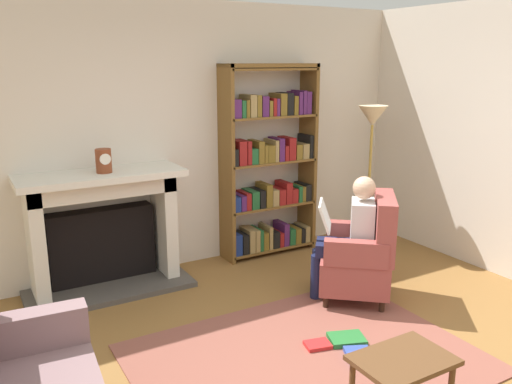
{
  "coord_description": "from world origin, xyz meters",
  "views": [
    {
      "loc": [
        -2.02,
        -2.47,
        2.11
      ],
      "look_at": [
        0.1,
        1.2,
        1.05
      ],
      "focal_mm": 36.84,
      "sensor_mm": 36.0,
      "label": 1
    }
  ],
  "objects_px": {
    "mantel_clock": "(104,161)",
    "bookshelf": "(269,164)",
    "fireplace": "(103,227)",
    "seated_reader": "(350,233)",
    "armchair_reading": "(363,254)",
    "side_table": "(402,369)",
    "floor_lamp": "(372,129)"
  },
  "relations": [
    {
      "from": "armchair_reading",
      "to": "seated_reader",
      "type": "distance_m",
      "value": 0.23
    },
    {
      "from": "mantel_clock",
      "to": "bookshelf",
      "type": "relative_size",
      "value": 0.1
    },
    {
      "from": "floor_lamp",
      "to": "fireplace",
      "type": "bearing_deg",
      "value": 170.33
    },
    {
      "from": "mantel_clock",
      "to": "bookshelf",
      "type": "height_order",
      "value": "bookshelf"
    },
    {
      "from": "bookshelf",
      "to": "armchair_reading",
      "type": "relative_size",
      "value": 2.15
    },
    {
      "from": "bookshelf",
      "to": "seated_reader",
      "type": "relative_size",
      "value": 1.83
    },
    {
      "from": "fireplace",
      "to": "seated_reader",
      "type": "relative_size",
      "value": 1.32
    },
    {
      "from": "side_table",
      "to": "floor_lamp",
      "type": "bearing_deg",
      "value": 52.09
    },
    {
      "from": "armchair_reading",
      "to": "floor_lamp",
      "type": "distance_m",
      "value": 1.61
    },
    {
      "from": "fireplace",
      "to": "seated_reader",
      "type": "xyz_separation_m",
      "value": [
        1.85,
        -1.34,
        0.02
      ]
    },
    {
      "from": "side_table",
      "to": "bookshelf",
      "type": "bearing_deg",
      "value": 73.2
    },
    {
      "from": "fireplace",
      "to": "mantel_clock",
      "type": "distance_m",
      "value": 0.66
    },
    {
      "from": "mantel_clock",
      "to": "floor_lamp",
      "type": "bearing_deg",
      "value": -7.74
    },
    {
      "from": "side_table",
      "to": "floor_lamp",
      "type": "relative_size",
      "value": 0.34
    },
    {
      "from": "mantel_clock",
      "to": "armchair_reading",
      "type": "bearing_deg",
      "value": -34.44
    },
    {
      "from": "bookshelf",
      "to": "floor_lamp",
      "type": "height_order",
      "value": "bookshelf"
    },
    {
      "from": "armchair_reading",
      "to": "seated_reader",
      "type": "bearing_deg",
      "value": -90.0
    },
    {
      "from": "floor_lamp",
      "to": "side_table",
      "type": "bearing_deg",
      "value": -127.91
    },
    {
      "from": "bookshelf",
      "to": "floor_lamp",
      "type": "distance_m",
      "value": 1.18
    },
    {
      "from": "bookshelf",
      "to": "side_table",
      "type": "xyz_separation_m",
      "value": [
        -0.88,
        -2.91,
        -0.62
      ]
    },
    {
      "from": "fireplace",
      "to": "armchair_reading",
      "type": "xyz_separation_m",
      "value": [
        1.94,
        -1.42,
        -0.17
      ]
    },
    {
      "from": "mantel_clock",
      "to": "bookshelf",
      "type": "distance_m",
      "value": 1.84
    },
    {
      "from": "seated_reader",
      "to": "floor_lamp",
      "type": "relative_size",
      "value": 0.69
    },
    {
      "from": "bookshelf",
      "to": "armchair_reading",
      "type": "xyz_separation_m",
      "value": [
        0.1,
        -1.45,
        -0.59
      ]
    },
    {
      "from": "side_table",
      "to": "armchair_reading",
      "type": "bearing_deg",
      "value": 56.18
    },
    {
      "from": "side_table",
      "to": "floor_lamp",
      "type": "xyz_separation_m",
      "value": [
        1.86,
        2.39,
        1.0
      ]
    },
    {
      "from": "armchair_reading",
      "to": "side_table",
      "type": "relative_size",
      "value": 1.73
    },
    {
      "from": "side_table",
      "to": "floor_lamp",
      "type": "height_order",
      "value": "floor_lamp"
    },
    {
      "from": "floor_lamp",
      "to": "seated_reader",
      "type": "bearing_deg",
      "value": -138.67
    },
    {
      "from": "armchair_reading",
      "to": "floor_lamp",
      "type": "height_order",
      "value": "floor_lamp"
    },
    {
      "from": "mantel_clock",
      "to": "bookshelf",
      "type": "xyz_separation_m",
      "value": [
        1.82,
        0.14,
        -0.23
      ]
    },
    {
      "from": "mantel_clock",
      "to": "floor_lamp",
      "type": "relative_size",
      "value": 0.13
    }
  ]
}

